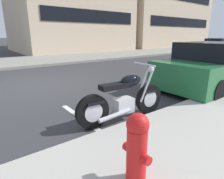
# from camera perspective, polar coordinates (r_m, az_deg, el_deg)

# --- Properties ---
(ground_plane) EXTENTS (260.00, 260.00, 0.00)m
(ground_plane) POSITION_cam_1_polar(r_m,az_deg,el_deg) (6.98, -21.84, 0.91)
(ground_plane) COLOR #333335
(sidewalk_far_curb) EXTENTS (120.00, 5.00, 0.14)m
(sidewalk_far_curb) POSITION_cam_1_polar(r_m,az_deg,el_deg) (19.01, 9.49, 10.99)
(sidewalk_far_curb) COLOR gray
(sidewalk_far_curb) RESTS_ON ground
(parking_stall_stripe) EXTENTS (0.12, 2.20, 0.01)m
(parking_stall_stripe) POSITION_cam_1_polar(r_m,az_deg,el_deg) (3.93, -7.91, -9.48)
(parking_stall_stripe) COLOR silver
(parking_stall_stripe) RESTS_ON ground
(parked_motorcycle) EXTENTS (2.07, 0.62, 1.13)m
(parked_motorcycle) POSITION_cam_1_polar(r_m,az_deg,el_deg) (3.84, 3.71, -3.01)
(parked_motorcycle) COLOR black
(parked_motorcycle) RESTS_ON ground
(parked_car_far_down_curb) EXTENTS (4.06, 1.93, 1.47)m
(parked_car_far_down_curb) POSITION_cam_1_polar(r_m,az_deg,el_deg) (7.00, 27.92, 6.12)
(parked_car_far_down_curb) COLOR #236638
(parked_car_far_down_curb) RESTS_ON ground
(car_opposite_curb) EXTENTS (4.12, 2.06, 1.36)m
(car_opposite_curb) POSITION_cam_1_polar(r_m,az_deg,el_deg) (23.40, 29.01, 11.58)
(car_opposite_curb) COLOR black
(car_opposite_curb) RESTS_ON ground
(fire_hydrant) EXTENTS (0.24, 0.36, 0.80)m
(fire_hydrant) POSITION_cam_1_polar(r_m,az_deg,el_deg) (2.09, 7.51, -16.64)
(fire_hydrant) COLOR red
(fire_hydrant) RESTS_ON sidewalk_near_curb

